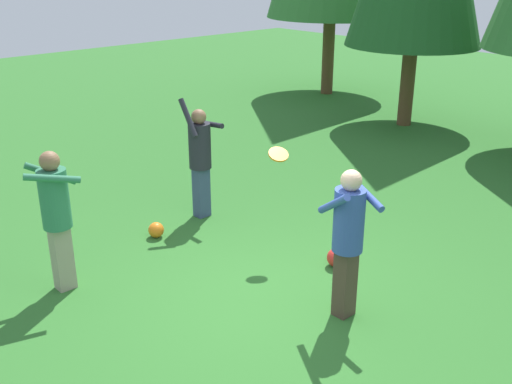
% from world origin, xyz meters
% --- Properties ---
extents(ground_plane, '(40.00, 40.00, 0.00)m').
position_xyz_m(ground_plane, '(0.00, 0.00, 0.00)').
color(ground_plane, '#2D6B28').
extents(person_thrower, '(0.60, 0.49, 1.90)m').
position_xyz_m(person_thrower, '(-2.50, 0.91, 1.03)').
color(person_thrower, '#38476B').
rests_on(person_thrower, ground_plane).
extents(person_catcher, '(0.71, 0.65, 1.76)m').
position_xyz_m(person_catcher, '(0.80, 0.36, 1.04)').
color(person_catcher, '#4C382D').
rests_on(person_catcher, ground_plane).
extents(person_bystander, '(0.67, 0.73, 1.77)m').
position_xyz_m(person_bystander, '(-1.91, -1.70, 1.06)').
color(person_bystander, gray).
rests_on(person_bystander, ground_plane).
extents(frisbee, '(0.34, 0.35, 0.15)m').
position_xyz_m(frisbee, '(-0.87, 0.95, 1.40)').
color(frisbee, orange).
extents(ball_red, '(0.25, 0.25, 0.25)m').
position_xyz_m(ball_red, '(0.01, 1.18, 0.13)').
color(ball_red, red).
rests_on(ball_red, ground_plane).
extents(ball_orange, '(0.23, 0.23, 0.23)m').
position_xyz_m(ball_orange, '(-2.34, -0.06, 0.11)').
color(ball_orange, orange).
rests_on(ball_orange, ground_plane).
extents(ball_white, '(0.27, 0.27, 0.27)m').
position_xyz_m(ball_white, '(-3.60, -0.94, 0.14)').
color(ball_white, white).
rests_on(ball_white, ground_plane).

